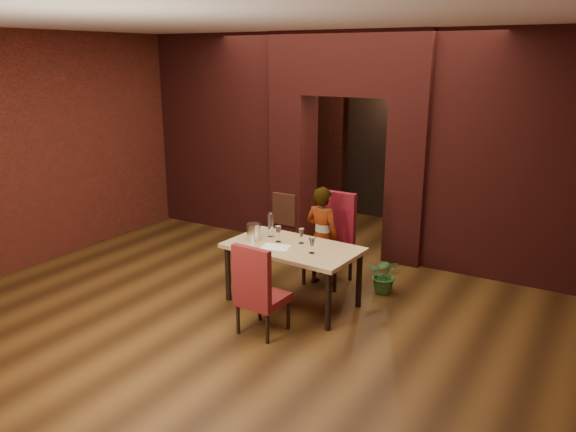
{
  "coord_description": "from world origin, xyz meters",
  "views": [
    {
      "loc": [
        3.46,
        -5.47,
        2.86
      ],
      "look_at": [
        0.16,
        0.0,
        1.02
      ],
      "focal_mm": 35.0,
      "sensor_mm": 36.0,
      "label": 1
    }
  ],
  "objects_px": {
    "dining_table": "(293,275)",
    "person_seated": "(322,237)",
    "water_bottle": "(271,224)",
    "potted_plant": "(385,275)",
    "wine_bucket": "(254,232)",
    "wine_glass_a": "(278,234)",
    "wine_glass_c": "(312,245)",
    "chair_near": "(263,288)",
    "wine_glass_b": "(301,236)",
    "chair_far": "(328,240)"
  },
  "relations": [
    {
      "from": "water_bottle",
      "to": "chair_near",
      "type": "bearing_deg",
      "value": -61.71
    },
    {
      "from": "chair_near",
      "to": "person_seated",
      "type": "bearing_deg",
      "value": -84.33
    },
    {
      "from": "chair_far",
      "to": "person_seated",
      "type": "height_order",
      "value": "person_seated"
    },
    {
      "from": "person_seated",
      "to": "wine_glass_a",
      "type": "height_order",
      "value": "person_seated"
    },
    {
      "from": "dining_table",
      "to": "wine_bucket",
      "type": "relative_size",
      "value": 7.69
    },
    {
      "from": "wine_glass_a",
      "to": "wine_glass_b",
      "type": "relative_size",
      "value": 1.08
    },
    {
      "from": "wine_glass_a",
      "to": "wine_bucket",
      "type": "xyz_separation_m",
      "value": [
        -0.29,
        -0.08,
        0.0
      ]
    },
    {
      "from": "person_seated",
      "to": "potted_plant",
      "type": "distance_m",
      "value": 0.92
    },
    {
      "from": "chair_far",
      "to": "chair_near",
      "type": "bearing_deg",
      "value": -87.68
    },
    {
      "from": "potted_plant",
      "to": "chair_near",
      "type": "bearing_deg",
      "value": -114.18
    },
    {
      "from": "wine_glass_b",
      "to": "dining_table",
      "type": "bearing_deg",
      "value": -107.24
    },
    {
      "from": "chair_near",
      "to": "wine_bucket",
      "type": "distance_m",
      "value": 1.0
    },
    {
      "from": "wine_bucket",
      "to": "water_bottle",
      "type": "distance_m",
      "value": 0.24
    },
    {
      "from": "chair_far",
      "to": "wine_bucket",
      "type": "xyz_separation_m",
      "value": [
        -0.57,
        -0.84,
        0.24
      ]
    },
    {
      "from": "chair_far",
      "to": "wine_glass_b",
      "type": "distance_m",
      "value": 0.69
    },
    {
      "from": "wine_glass_a",
      "to": "wine_glass_c",
      "type": "height_order",
      "value": "wine_glass_a"
    },
    {
      "from": "wine_glass_a",
      "to": "wine_glass_c",
      "type": "bearing_deg",
      "value": -14.81
    },
    {
      "from": "wine_bucket",
      "to": "potted_plant",
      "type": "relative_size",
      "value": 0.43
    },
    {
      "from": "person_seated",
      "to": "wine_glass_c",
      "type": "relative_size",
      "value": 6.89
    },
    {
      "from": "chair_far",
      "to": "chair_near",
      "type": "height_order",
      "value": "chair_far"
    },
    {
      "from": "wine_glass_b",
      "to": "potted_plant",
      "type": "bearing_deg",
      "value": 42.68
    },
    {
      "from": "chair_far",
      "to": "water_bottle",
      "type": "xyz_separation_m",
      "value": [
        -0.47,
        -0.62,
        0.29
      ]
    },
    {
      "from": "water_bottle",
      "to": "wine_glass_b",
      "type": "bearing_deg",
      "value": -4.03
    },
    {
      "from": "dining_table",
      "to": "potted_plant",
      "type": "distance_m",
      "value": 1.2
    },
    {
      "from": "wine_glass_c",
      "to": "potted_plant",
      "type": "xyz_separation_m",
      "value": [
        0.52,
        0.96,
        -0.58
      ]
    },
    {
      "from": "chair_far",
      "to": "wine_glass_c",
      "type": "relative_size",
      "value": 6.21
    },
    {
      "from": "water_bottle",
      "to": "wine_glass_c",
      "type": "bearing_deg",
      "value": -20.45
    },
    {
      "from": "water_bottle",
      "to": "potted_plant",
      "type": "height_order",
      "value": "water_bottle"
    },
    {
      "from": "wine_glass_c",
      "to": "water_bottle",
      "type": "distance_m",
      "value": 0.77
    },
    {
      "from": "wine_bucket",
      "to": "potted_plant",
      "type": "xyz_separation_m",
      "value": [
        1.34,
        0.91,
        -0.59
      ]
    },
    {
      "from": "dining_table",
      "to": "wine_glass_a",
      "type": "relative_size",
      "value": 7.91
    },
    {
      "from": "wine_glass_c",
      "to": "person_seated",
      "type": "bearing_deg",
      "value": 109.91
    },
    {
      "from": "person_seated",
      "to": "wine_glass_a",
      "type": "bearing_deg",
      "value": 75.89
    },
    {
      "from": "chair_far",
      "to": "wine_glass_a",
      "type": "height_order",
      "value": "chair_far"
    },
    {
      "from": "dining_table",
      "to": "wine_glass_b",
      "type": "relative_size",
      "value": 8.58
    },
    {
      "from": "chair_far",
      "to": "water_bottle",
      "type": "distance_m",
      "value": 0.83
    },
    {
      "from": "wine_bucket",
      "to": "wine_glass_a",
      "type": "bearing_deg",
      "value": 16.1
    },
    {
      "from": "dining_table",
      "to": "wine_glass_a",
      "type": "distance_m",
      "value": 0.51
    },
    {
      "from": "dining_table",
      "to": "chair_far",
      "type": "height_order",
      "value": "chair_far"
    },
    {
      "from": "chair_near",
      "to": "wine_glass_c",
      "type": "xyz_separation_m",
      "value": [
        0.22,
        0.67,
        0.32
      ]
    },
    {
      "from": "wine_glass_a",
      "to": "wine_glass_c",
      "type": "xyz_separation_m",
      "value": [
        0.53,
        -0.14,
        -0.0
      ]
    },
    {
      "from": "chair_near",
      "to": "wine_glass_b",
      "type": "bearing_deg",
      "value": -83.57
    },
    {
      "from": "wine_glass_a",
      "to": "potted_plant",
      "type": "height_order",
      "value": "wine_glass_a"
    },
    {
      "from": "potted_plant",
      "to": "water_bottle",
      "type": "bearing_deg",
      "value": -150.69
    },
    {
      "from": "wine_bucket",
      "to": "potted_plant",
      "type": "distance_m",
      "value": 1.72
    },
    {
      "from": "dining_table",
      "to": "person_seated",
      "type": "bearing_deg",
      "value": 90.84
    },
    {
      "from": "chair_near",
      "to": "wine_bucket",
      "type": "relative_size",
      "value": 5.01
    },
    {
      "from": "chair_near",
      "to": "water_bottle",
      "type": "bearing_deg",
      "value": -58.75
    },
    {
      "from": "water_bottle",
      "to": "potted_plant",
      "type": "distance_m",
      "value": 1.56
    },
    {
      "from": "wine_glass_c",
      "to": "potted_plant",
      "type": "relative_size",
      "value": 0.4
    }
  ]
}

